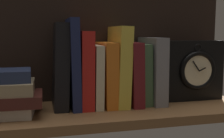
% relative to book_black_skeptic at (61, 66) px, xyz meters
% --- Properties ---
extents(ground_plane, '(0.83, 0.27, 0.03)m').
position_rel_book_black_skeptic_xyz_m(ground_plane, '(0.14, -0.04, -0.13)').
color(ground_plane, brown).
extents(back_panel, '(0.83, 0.01, 0.41)m').
position_rel_book_black_skeptic_xyz_m(back_panel, '(0.14, 0.09, 0.09)').
color(back_panel, black).
rests_on(back_panel, ground_plane).
extents(book_black_skeptic, '(0.05, 0.13, 0.24)m').
position_rel_book_black_skeptic_xyz_m(book_black_skeptic, '(0.00, 0.00, 0.00)').
color(book_black_skeptic, black).
rests_on(book_black_skeptic, ground_plane).
extents(book_navy_bierce, '(0.03, 0.16, 0.26)m').
position_rel_book_black_skeptic_xyz_m(book_navy_bierce, '(0.04, 0.00, 0.01)').
color(book_navy_bierce, '#192147').
rests_on(book_navy_bierce, ground_plane).
extents(book_red_requiem, '(0.04, 0.15, 0.22)m').
position_rel_book_black_skeptic_xyz_m(book_red_requiem, '(0.07, 0.00, -0.01)').
color(book_red_requiem, red).
rests_on(book_red_requiem, ground_plane).
extents(book_cream_twain, '(0.03, 0.15, 0.18)m').
position_rel_book_black_skeptic_xyz_m(book_cream_twain, '(0.10, 0.00, -0.03)').
color(book_cream_twain, beige).
rests_on(book_cream_twain, ground_plane).
extents(book_orange_pandolfini, '(0.04, 0.16, 0.19)m').
position_rel_book_black_skeptic_xyz_m(book_orange_pandolfini, '(0.13, 0.00, -0.03)').
color(book_orange_pandolfini, orange).
rests_on(book_orange_pandolfini, ground_plane).
extents(book_yellow_seinlanguage, '(0.04, 0.16, 0.23)m').
position_rel_book_black_skeptic_xyz_m(book_yellow_seinlanguage, '(0.17, 0.00, -0.00)').
color(book_yellow_seinlanguage, gold).
rests_on(book_yellow_seinlanguage, ground_plane).
extents(book_maroon_dawkins, '(0.04, 0.17, 0.19)m').
position_rel_book_black_skeptic_xyz_m(book_maroon_dawkins, '(0.21, 0.00, -0.03)').
color(book_maroon_dawkins, maroon).
rests_on(book_maroon_dawkins, ground_plane).
extents(book_green_romantic, '(0.03, 0.13, 0.18)m').
position_rel_book_black_skeptic_xyz_m(book_green_romantic, '(0.24, 0.00, -0.03)').
color(book_green_romantic, '#476B44').
rests_on(book_green_romantic, ground_plane).
extents(book_gray_chess, '(0.04, 0.16, 0.20)m').
position_rel_book_black_skeptic_xyz_m(book_gray_chess, '(0.28, 0.00, -0.02)').
color(book_gray_chess, gray).
rests_on(book_gray_chess, ground_plane).
extents(framed_clock, '(0.19, 0.08, 0.19)m').
position_rel_book_black_skeptic_xyz_m(framed_clock, '(0.42, 0.00, -0.03)').
color(framed_clock, black).
rests_on(framed_clock, ground_plane).
extents(book_stack_side, '(0.18, 0.14, 0.12)m').
position_rel_book_black_skeptic_xyz_m(book_stack_side, '(-0.15, -0.06, -0.06)').
color(book_stack_side, beige).
rests_on(book_stack_side, ground_plane).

